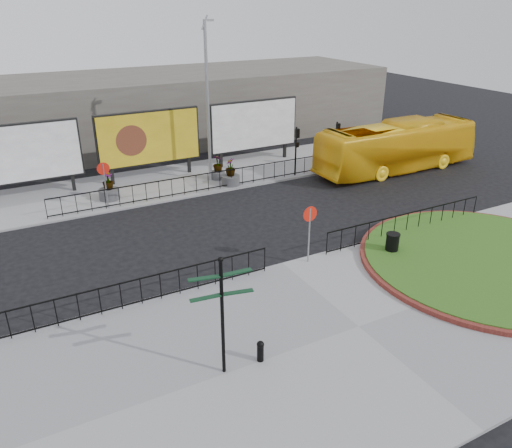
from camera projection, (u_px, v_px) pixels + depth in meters
ground at (282, 265)px, 20.71m from camera, size 90.00×90.00×0.00m
pavement_near at (359, 328)px, 16.66m from camera, size 30.00×10.00×0.12m
pavement_far at (182, 180)px, 30.35m from camera, size 44.00×6.00×0.12m
brick_edge at (488, 261)px, 20.61m from camera, size 10.40×10.40×0.18m
grass_lawn at (488, 261)px, 20.60m from camera, size 10.00×10.00×0.22m
railing_near_left at (141, 291)px, 17.63m from camera, size 10.00×0.10×1.10m
railing_near_right at (407, 223)px, 22.97m from camera, size 9.00×0.10×1.10m
railing_far at (214, 181)px, 28.35m from camera, size 18.00×0.10×1.10m
speed_sign_far at (104, 175)px, 25.36m from camera, size 0.64×0.07×2.47m
speed_sign_near at (310, 222)px, 20.03m from camera, size 0.64×0.07×2.47m
billboard_left at (21, 154)px, 26.45m from camera, size 6.20×0.31×4.10m
billboard_mid at (149, 138)px, 29.44m from camera, size 6.20×0.31×4.10m
billboard_right at (254, 125)px, 32.43m from camera, size 6.20×0.31×4.10m
lamp_post at (208, 101)px, 28.22m from camera, size 0.74×0.18×9.23m
signal_pole_a at (296, 144)px, 30.14m from camera, size 0.22×0.26×3.00m
signal_pole_b at (337, 138)px, 31.42m from camera, size 0.22×0.26×3.00m
building_backdrop at (133, 110)px, 37.39m from camera, size 40.00×10.00×5.00m
fingerpost_sign at (222, 305)px, 13.70m from camera, size 1.78×0.54×3.80m
bollard at (260, 350)px, 14.92m from camera, size 0.23×0.23×0.70m
litter_bin at (392, 244)px, 21.15m from camera, size 0.59×0.59×0.97m
bus at (397, 147)px, 31.56m from camera, size 11.30×2.69×3.14m
planter_a at (109, 190)px, 27.03m from camera, size 1.10×1.10×1.60m
planter_b at (218, 169)px, 30.13m from camera, size 0.86×0.86×1.47m
planter_c at (231, 176)px, 29.14m from camera, size 1.08×1.08×1.60m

